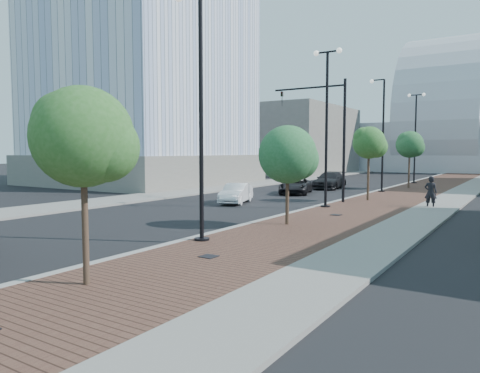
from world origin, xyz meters
The scene contains 22 objects.
sidewalk centered at (3.50, 40.00, 0.06)m, with size 7.00×140.00×0.12m, color #4C2D23.
concrete_strip centered at (6.20, 40.00, 0.07)m, with size 2.40×140.00×0.13m, color slate.
curb centered at (0.00, 40.00, 0.07)m, with size 0.30×140.00×0.14m, color gray.
west_sidewalk centered at (-13.00, 40.00, 0.06)m, with size 4.00×140.00×0.12m, color slate.
white_sedan centered at (-5.44, 21.57, 0.65)m, with size 1.37×3.93×1.29m, color white.
dark_car_mid centered at (-5.01, 29.65, 0.65)m, with size 2.17×4.70×1.31m, color black.
dark_car_far centered at (-4.61, 35.88, 0.75)m, with size 2.11×5.20×1.51m, color black.
pedestrian centered at (5.82, 25.43, 0.97)m, with size 0.71×0.46×1.93m, color black.
streetlight_1 centered at (0.49, 10.00, 4.34)m, with size 1.44×0.56×9.21m.
streetlight_2 centered at (0.60, 22.00, 4.82)m, with size 1.72×0.56×9.28m.
streetlight_3 centered at (0.49, 34.00, 4.34)m, with size 1.44×0.56×9.21m.
streetlight_4 centered at (0.60, 46.00, 4.82)m, with size 1.72×0.56×9.28m.
traffic_mast centered at (-0.30, 25.00, 4.98)m, with size 5.09×0.20×8.00m.
tree_0 centered at (1.65, 4.02, 3.74)m, with size 2.49×2.46×4.99m.
tree_1 centered at (1.65, 15.02, 3.25)m, with size 2.61×2.61×4.56m.
tree_2 centered at (1.65, 27.02, 3.95)m, with size 2.23×2.15×5.05m.
tree_3 centered at (1.65, 39.02, 3.98)m, with size 2.43×2.39×5.19m.
tower_podium centered at (-24.00, 32.00, 1.50)m, with size 19.00×19.00×3.00m, color slate.
convention_center centered at (-2.00, 85.00, 6.00)m, with size 50.00×30.00×50.00m.
commercial_block_nw centered at (-20.00, 60.00, 5.00)m, with size 14.00×20.00×10.00m, color #636059.
utility_cover_1 centered at (2.40, 8.00, 0.13)m, with size 0.50×0.50×0.02m, color black.
utility_cover_2 centered at (2.40, 19.00, 0.13)m, with size 0.50×0.50×0.02m, color black.
Camera 1 is at (10.79, -3.28, 3.42)m, focal length 34.11 mm.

